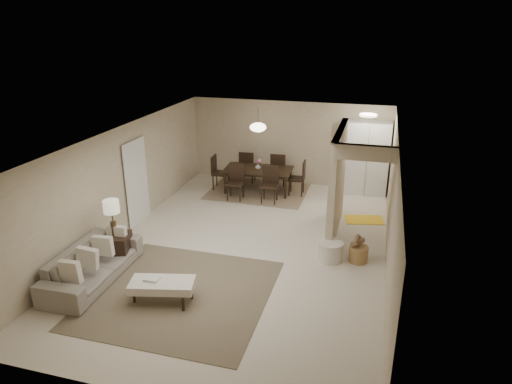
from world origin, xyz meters
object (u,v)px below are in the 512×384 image
(ottoman_bench, at_px, (162,285))
(side_table, at_px, (116,248))
(pantry_cabinet, at_px, (367,158))
(round_pouf, at_px, (330,251))
(dining_table, at_px, (258,181))
(sofa, at_px, (93,264))
(wicker_basket, at_px, (358,254))

(ottoman_bench, height_order, side_table, side_table)
(pantry_cabinet, relative_size, round_pouf, 3.99)
(dining_table, bearing_deg, sofa, -110.87)
(side_table, height_order, dining_table, dining_table)
(wicker_basket, height_order, dining_table, dining_table)
(wicker_basket, xyz_separation_m, dining_table, (-3.11, 3.42, 0.17))
(side_table, bearing_deg, wicker_basket, 15.74)
(wicker_basket, distance_m, dining_table, 4.62)
(side_table, relative_size, round_pouf, 1.17)
(wicker_basket, bearing_deg, ottoman_bench, -143.69)
(sofa, bearing_deg, wicker_basket, -68.34)
(ottoman_bench, bearing_deg, pantry_cabinet, 50.73)
(pantry_cabinet, distance_m, sofa, 7.92)
(pantry_cabinet, relative_size, ottoman_bench, 1.72)
(round_pouf, distance_m, wicker_basket, 0.58)
(pantry_cabinet, bearing_deg, round_pouf, -96.49)
(sofa, xyz_separation_m, ottoman_bench, (1.61, -0.30, -0.02))
(sofa, distance_m, side_table, 0.74)
(pantry_cabinet, relative_size, sofa, 0.90)
(ottoman_bench, xyz_separation_m, round_pouf, (2.70, 2.30, -0.12))
(ottoman_bench, distance_m, dining_table, 5.82)
(sofa, distance_m, ottoman_bench, 1.64)
(pantry_cabinet, distance_m, side_table, 7.32)
(ottoman_bench, bearing_deg, wicker_basket, 22.96)
(sofa, relative_size, wicker_basket, 5.84)
(sofa, height_order, round_pouf, sofa)
(side_table, bearing_deg, dining_table, 70.09)
(side_table, xyz_separation_m, dining_table, (1.73, 4.78, 0.04))
(sofa, xyz_separation_m, wicker_basket, (4.89, 2.10, -0.17))
(sofa, relative_size, ottoman_bench, 1.91)
(sofa, bearing_deg, dining_table, -19.53)
(dining_table, bearing_deg, pantry_cabinet, 10.66)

